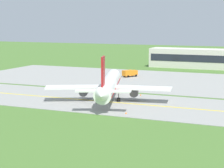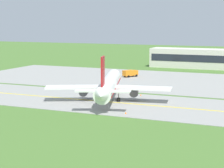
% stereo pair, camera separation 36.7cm
% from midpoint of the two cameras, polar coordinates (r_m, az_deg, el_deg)
% --- Properties ---
extents(ground_plane, '(500.00, 500.00, 0.00)m').
position_cam_midpoint_polar(ground_plane, '(108.07, -4.54, -2.20)').
color(ground_plane, '#47702D').
extents(taxiway_strip, '(240.00, 28.00, 0.10)m').
position_cam_midpoint_polar(taxiway_strip, '(108.06, -4.54, -2.17)').
color(taxiway_strip, gray).
rests_on(taxiway_strip, ground).
extents(apron_pad, '(140.00, 52.00, 0.10)m').
position_cam_midpoint_polar(apron_pad, '(143.03, 6.85, 0.46)').
color(apron_pad, gray).
rests_on(apron_pad, ground).
extents(taxiway_centreline, '(220.00, 0.60, 0.01)m').
position_cam_midpoint_polar(taxiway_centreline, '(108.05, -4.54, -2.14)').
color(taxiway_centreline, yellow).
rests_on(taxiway_centreline, taxiway_strip).
extents(airplane_lead, '(31.73, 38.62, 12.70)m').
position_cam_midpoint_polar(airplane_lead, '(105.99, -0.54, -0.12)').
color(airplane_lead, white).
rests_on(airplane_lead, ground).
extents(service_truck_baggage, '(4.74, 6.23, 2.60)m').
position_cam_midpoint_polar(service_truck_baggage, '(151.57, 2.41, 1.54)').
color(service_truck_baggage, orange).
rests_on(service_truck_baggage, ground).
extents(terminal_building, '(49.40, 10.71, 9.63)m').
position_cam_midpoint_polar(terminal_building, '(183.74, 12.94, 3.43)').
color(terminal_building, beige).
rests_on(terminal_building, ground).
extents(traffic_cone_near_edge, '(0.44, 0.44, 0.60)m').
position_cam_midpoint_polar(traffic_cone_near_edge, '(91.16, 1.84, -4.03)').
color(traffic_cone_near_edge, orange).
rests_on(traffic_cone_near_edge, ground).
extents(traffic_cone_mid_edge, '(0.44, 0.44, 0.60)m').
position_cam_midpoint_polar(traffic_cone_mid_edge, '(113.57, 3.91, -1.51)').
color(traffic_cone_mid_edge, orange).
rests_on(traffic_cone_mid_edge, ground).
extents(traffic_cone_far_edge, '(0.44, 0.44, 0.60)m').
position_cam_midpoint_polar(traffic_cone_far_edge, '(125.61, -7.95, -0.59)').
color(traffic_cone_far_edge, orange).
rests_on(traffic_cone_far_edge, ground).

